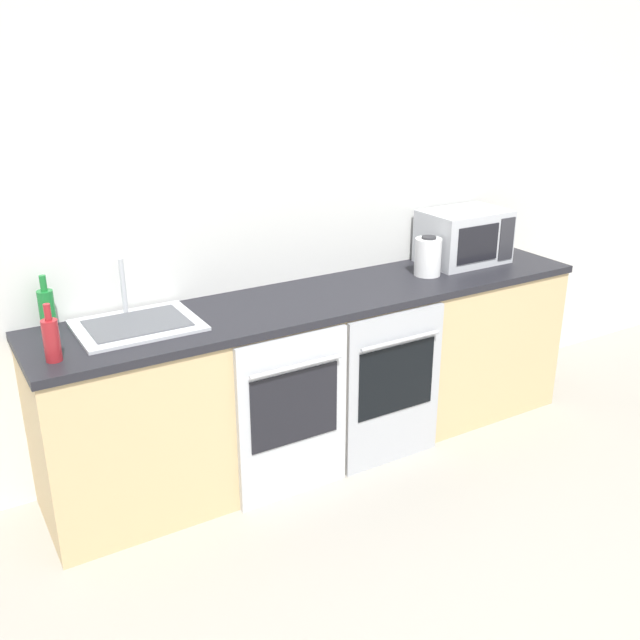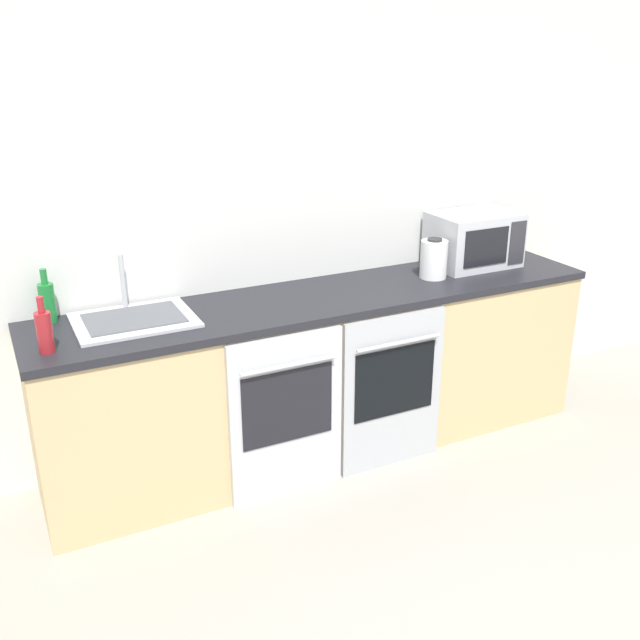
{
  "view_description": "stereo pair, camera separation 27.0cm",
  "coord_description": "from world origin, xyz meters",
  "px_view_note": "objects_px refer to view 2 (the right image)",
  "views": [
    {
      "loc": [
        -1.82,
        -0.92,
        2.13
      ],
      "look_at": [
        -0.03,
        2.08,
        0.78
      ],
      "focal_mm": 40.0,
      "sensor_mm": 36.0,
      "label": 1
    },
    {
      "loc": [
        -1.59,
        -1.05,
        2.13
      ],
      "look_at": [
        -0.03,
        2.08,
        0.78
      ],
      "focal_mm": 40.0,
      "sensor_mm": 36.0,
      "label": 2
    }
  ],
  "objects_px": {
    "microwave": "(474,239)",
    "bottle_amber": "(509,237)",
    "bottle_red": "(44,331)",
    "kettle": "(434,259)",
    "sink": "(134,318)",
    "oven_left": "(287,416)",
    "bottle_green": "(47,301)",
    "oven_right": "(393,391)"
  },
  "relations": [
    {
      "from": "bottle_green",
      "to": "bottle_amber",
      "type": "height_order",
      "value": "bottle_green"
    },
    {
      "from": "bottle_red",
      "to": "kettle",
      "type": "relative_size",
      "value": 1.11
    },
    {
      "from": "microwave",
      "to": "bottle_amber",
      "type": "distance_m",
      "value": 0.41
    },
    {
      "from": "kettle",
      "to": "sink",
      "type": "xyz_separation_m",
      "value": [
        -1.65,
        0.06,
        -0.09
      ]
    },
    {
      "from": "bottle_green",
      "to": "sink",
      "type": "height_order",
      "value": "sink"
    },
    {
      "from": "oven_right",
      "to": "kettle",
      "type": "bearing_deg",
      "value": 35.48
    },
    {
      "from": "oven_right",
      "to": "sink",
      "type": "relative_size",
      "value": 1.56
    },
    {
      "from": "microwave",
      "to": "sink",
      "type": "relative_size",
      "value": 0.9
    },
    {
      "from": "bottle_red",
      "to": "kettle",
      "type": "bearing_deg",
      "value": 3.79
    },
    {
      "from": "microwave",
      "to": "bottle_red",
      "type": "height_order",
      "value": "microwave"
    },
    {
      "from": "microwave",
      "to": "bottle_amber",
      "type": "xyz_separation_m",
      "value": [
        0.38,
        0.13,
        -0.06
      ]
    },
    {
      "from": "bottle_red",
      "to": "sink",
      "type": "xyz_separation_m",
      "value": [
        0.41,
        0.2,
        -0.08
      ]
    },
    {
      "from": "bottle_red",
      "to": "bottle_amber",
      "type": "distance_m",
      "value": 2.81
    },
    {
      "from": "oven_left",
      "to": "oven_right",
      "type": "relative_size",
      "value": 1.0
    },
    {
      "from": "bottle_green",
      "to": "oven_left",
      "type": "bearing_deg",
      "value": -29.38
    },
    {
      "from": "oven_left",
      "to": "sink",
      "type": "height_order",
      "value": "sink"
    },
    {
      "from": "oven_right",
      "to": "bottle_red",
      "type": "relative_size",
      "value": 3.48
    },
    {
      "from": "bottle_red",
      "to": "microwave",
      "type": "bearing_deg",
      "value": 5.55
    },
    {
      "from": "microwave",
      "to": "bottle_amber",
      "type": "bearing_deg",
      "value": 19.04
    },
    {
      "from": "bottle_amber",
      "to": "microwave",
      "type": "bearing_deg",
      "value": -160.96
    },
    {
      "from": "oven_left",
      "to": "microwave",
      "type": "bearing_deg",
      "value": 16.34
    },
    {
      "from": "oven_right",
      "to": "sink",
      "type": "height_order",
      "value": "sink"
    },
    {
      "from": "bottle_green",
      "to": "bottle_amber",
      "type": "xyz_separation_m",
      "value": [
        2.73,
        -0.01,
        -0.01
      ]
    },
    {
      "from": "oven_right",
      "to": "sink",
      "type": "xyz_separation_m",
      "value": [
        -1.22,
        0.37,
        0.49
      ]
    },
    {
      "from": "microwave",
      "to": "kettle",
      "type": "bearing_deg",
      "value": -164.3
    },
    {
      "from": "oven_left",
      "to": "bottle_red",
      "type": "height_order",
      "value": "bottle_red"
    },
    {
      "from": "oven_left",
      "to": "bottle_amber",
      "type": "bearing_deg",
      "value": 16.93
    },
    {
      "from": "bottle_red",
      "to": "sink",
      "type": "relative_size",
      "value": 0.45
    },
    {
      "from": "oven_right",
      "to": "kettle",
      "type": "distance_m",
      "value": 0.79
    },
    {
      "from": "sink",
      "to": "oven_left",
      "type": "bearing_deg",
      "value": -31.24
    },
    {
      "from": "bottle_amber",
      "to": "sink",
      "type": "relative_size",
      "value": 0.44
    },
    {
      "from": "microwave",
      "to": "kettle",
      "type": "xyz_separation_m",
      "value": [
        -0.35,
        -0.1,
        -0.05
      ]
    },
    {
      "from": "oven_left",
      "to": "microwave",
      "type": "relative_size",
      "value": 1.74
    },
    {
      "from": "kettle",
      "to": "bottle_green",
      "type": "bearing_deg",
      "value": 173.29
    },
    {
      "from": "oven_left",
      "to": "bottle_green",
      "type": "distance_m",
      "value": 1.25
    },
    {
      "from": "oven_left",
      "to": "bottle_green",
      "type": "xyz_separation_m",
      "value": [
        -0.97,
        0.54,
        0.57
      ]
    },
    {
      "from": "oven_left",
      "to": "kettle",
      "type": "distance_m",
      "value": 1.23
    },
    {
      "from": "oven_right",
      "to": "sink",
      "type": "bearing_deg",
      "value": 163.03
    },
    {
      "from": "oven_left",
      "to": "microwave",
      "type": "height_order",
      "value": "microwave"
    },
    {
      "from": "oven_left",
      "to": "kettle",
      "type": "bearing_deg",
      "value": 16.55
    },
    {
      "from": "oven_left",
      "to": "kettle",
      "type": "xyz_separation_m",
      "value": [
        1.04,
        0.31,
        0.58
      ]
    },
    {
      "from": "sink",
      "to": "bottle_red",
      "type": "bearing_deg",
      "value": -153.96
    }
  ]
}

